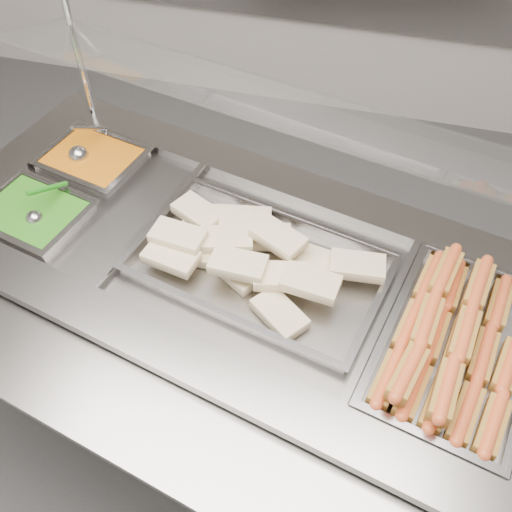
% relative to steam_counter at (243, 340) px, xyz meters
% --- Properties ---
extents(ground, '(6.00, 6.00, 0.00)m').
position_rel_steam_counter_xyz_m(ground, '(-0.08, -0.30, -0.47)').
color(ground, '#515153').
rests_on(ground, ground).
extents(steam_counter, '(2.13, 1.31, 0.95)m').
position_rel_steam_counter_xyz_m(steam_counter, '(0.00, 0.00, 0.00)').
color(steam_counter, slate).
rests_on(steam_counter, ground).
extents(tray_rail, '(1.91, 0.80, 0.05)m').
position_rel_steam_counter_xyz_m(tray_rail, '(-0.12, -0.53, 0.42)').
color(tray_rail, gray).
rests_on(tray_rail, steam_counter).
extents(sneeze_guard, '(1.77, 0.70, 0.46)m').
position_rel_steam_counter_xyz_m(sneeze_guard, '(0.05, 0.22, 0.86)').
color(sneeze_guard, silver).
rests_on(sneeze_guard, steam_counter).
extents(pan_hotdogs, '(0.48, 0.65, 0.11)m').
position_rel_steam_counter_xyz_m(pan_hotdogs, '(0.64, -0.15, 0.43)').
color(pan_hotdogs, gray).
rests_on(pan_hotdogs, steam_counter).
extents(pan_wraps, '(0.80, 0.58, 0.07)m').
position_rel_steam_counter_xyz_m(pan_wraps, '(0.06, -0.01, 0.45)').
color(pan_wraps, gray).
rests_on(pan_wraps, steam_counter).
extents(pan_beans, '(0.37, 0.32, 0.11)m').
position_rel_steam_counter_xyz_m(pan_beans, '(-0.63, 0.31, 0.43)').
color(pan_beans, gray).
rests_on(pan_beans, steam_counter).
extents(pan_peas, '(0.37, 0.32, 0.11)m').
position_rel_steam_counter_xyz_m(pan_peas, '(-0.70, 0.01, 0.43)').
color(pan_peas, gray).
rests_on(pan_peas, steam_counter).
extents(hotdogs_in_buns, '(0.39, 0.60, 0.12)m').
position_rel_steam_counter_xyz_m(hotdogs_in_buns, '(0.62, -0.16, 0.48)').
color(hotdogs_in_buns, '#8C5C1D').
rests_on(hotdogs_in_buns, pan_hotdogs).
extents(tortilla_wraps, '(0.70, 0.46, 0.10)m').
position_rel_steam_counter_xyz_m(tortilla_wraps, '(0.01, 0.01, 0.49)').
color(tortilla_wraps, '#CAAF88').
rests_on(tortilla_wraps, pan_wraps).
extents(ladle, '(0.08, 0.20, 0.16)m').
position_rel_steam_counter_xyz_m(ladle, '(-0.67, 0.30, 0.48)').
color(ladle, '#ABABAF').
rests_on(ladle, pan_beans).
extents(serving_spoon, '(0.08, 0.19, 0.14)m').
position_rel_steam_counter_xyz_m(serving_spoon, '(-0.67, -0.00, 0.49)').
color(serving_spoon, '#ABABAF').
rests_on(serving_spoon, pan_peas).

